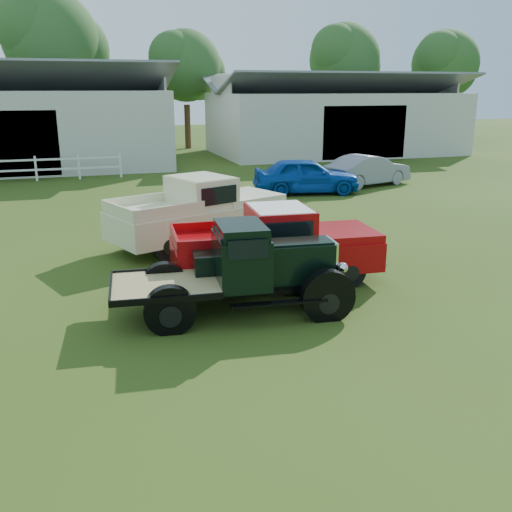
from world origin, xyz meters
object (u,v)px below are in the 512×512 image
object	(u,v)px
misc_car_grey	(368,170)
white_pickup	(199,212)
red_pickup	(275,245)
vintage_flatbed	(237,269)
misc_car_blue	(306,176)

from	to	relation	value
misc_car_grey	white_pickup	bearing A→B (deg)	111.54
white_pickup	misc_car_grey	bearing A→B (deg)	17.80
red_pickup	white_pickup	size ratio (longest dim) A/B	0.93
white_pickup	misc_car_grey	distance (m)	12.37
red_pickup	white_pickup	xyz separation A→B (m)	(-1.00, 3.73, 0.07)
vintage_flatbed	red_pickup	distance (m)	2.12
red_pickup	misc_car_blue	world-z (taller)	red_pickup
vintage_flatbed	misc_car_blue	bearing A→B (deg)	67.16
misc_car_blue	red_pickup	bearing A→B (deg)	164.76
vintage_flatbed	white_pickup	size ratio (longest dim) A/B	0.88
red_pickup	vintage_flatbed	bearing A→B (deg)	-126.28
red_pickup	misc_car_blue	xyz separation A→B (m)	(5.10, 10.49, -0.13)
red_pickup	misc_car_grey	size ratio (longest dim) A/B	1.15
red_pickup	misc_car_grey	bearing A→B (deg)	57.69
red_pickup	misc_car_grey	world-z (taller)	red_pickup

